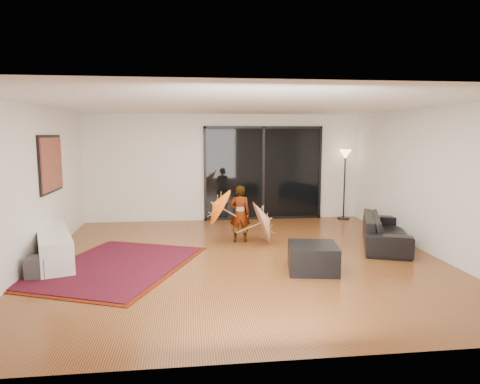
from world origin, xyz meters
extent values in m
plane|color=brown|center=(0.00, 0.00, 0.00)|extent=(7.00, 7.00, 0.00)
plane|color=white|center=(0.00, 0.00, 2.70)|extent=(7.00, 7.00, 0.00)
plane|color=silver|center=(0.00, 3.50, 1.35)|extent=(7.00, 0.00, 7.00)
plane|color=silver|center=(0.00, -3.50, 1.35)|extent=(7.00, 0.00, 7.00)
plane|color=silver|center=(-3.50, 0.00, 1.35)|extent=(0.00, 7.00, 7.00)
plane|color=silver|center=(3.50, 0.00, 1.35)|extent=(0.00, 7.00, 7.00)
cube|color=black|center=(1.00, 3.47, 1.20)|extent=(3.00, 0.04, 2.40)
cube|color=black|center=(1.00, 3.45, 2.37)|extent=(3.06, 0.06, 0.06)
cube|color=black|center=(1.00, 3.45, 0.03)|extent=(3.06, 0.06, 0.06)
cube|color=black|center=(1.00, 3.45, 1.20)|extent=(0.06, 0.06, 2.40)
cube|color=black|center=(-3.48, 1.00, 1.65)|extent=(0.02, 1.28, 1.08)
cube|color=#275321|center=(-3.46, 1.00, 1.65)|extent=(0.03, 1.18, 0.98)
cube|color=white|center=(-3.25, 0.17, 0.27)|extent=(1.13, 2.02, 0.55)
cube|color=#424244|center=(-3.25, -0.68, 0.17)|extent=(0.31, 0.31, 0.34)
cube|color=#571707|center=(-2.14, -0.24, 0.01)|extent=(3.10, 3.57, 0.01)
cube|color=maroon|center=(-2.14, -0.24, 0.01)|extent=(2.89, 3.36, 0.02)
imported|color=black|center=(2.95, 0.52, 0.30)|extent=(1.51, 2.23, 0.61)
cube|color=black|center=(1.07, -0.84, 0.22)|extent=(0.90, 0.90, 0.44)
cylinder|color=black|center=(3.10, 3.25, 0.02)|extent=(0.31, 0.31, 0.03)
cylinder|color=black|center=(3.10, 3.25, 0.83)|extent=(0.04, 0.04, 1.66)
cone|color=#FFD899|center=(3.10, 3.25, 1.68)|extent=(0.31, 0.31, 0.24)
imported|color=#999999|center=(0.12, 1.19, 0.58)|extent=(0.44, 0.31, 1.17)
cone|color=orange|center=(-0.43, 1.14, 0.73)|extent=(0.56, 0.81, 0.78)
cylinder|color=#A68547|center=(-0.43, 1.14, 0.40)|extent=(0.44, 0.02, 0.28)
cylinder|color=#A68547|center=(-0.43, 1.14, 0.84)|extent=(0.06, 0.02, 0.05)
cone|color=silver|center=(0.72, 1.04, 0.51)|extent=(0.51, 0.91, 0.91)
cylinder|color=#A68547|center=(0.72, 1.04, 0.13)|extent=(0.52, 0.02, 0.22)
cylinder|color=#A68547|center=(0.72, 1.04, 0.62)|extent=(0.06, 0.02, 0.04)
camera|label=1|loc=(-0.90, -7.36, 2.22)|focal=32.00mm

